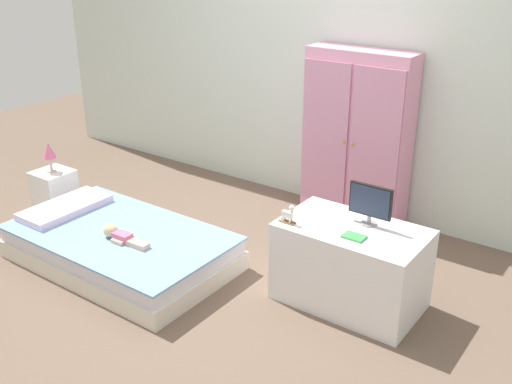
{
  "coord_description": "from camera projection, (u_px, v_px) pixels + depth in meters",
  "views": [
    {
      "loc": [
        2.34,
        -2.73,
        2.16
      ],
      "look_at": [
        0.13,
        0.33,
        0.55
      ],
      "focal_mm": 41.99,
      "sensor_mm": 36.0,
      "label": 1
    }
  ],
  "objects": [
    {
      "name": "bed",
      "position": [
        121.0,
        247.0,
        4.27
      ],
      "size": [
        1.59,
        0.93,
        0.25
      ],
      "color": "silver",
      "rests_on": "ground_plane"
    },
    {
      "name": "back_wall",
      "position": [
        334.0,
        47.0,
        4.78
      ],
      "size": [
        6.4,
        0.05,
        2.7
      ],
      "primitive_type": "cube",
      "color": "silver",
      "rests_on": "ground_plane"
    },
    {
      "name": "rocking_horse_toy",
      "position": [
        289.0,
        214.0,
        3.67
      ],
      "size": [
        0.11,
        0.04,
        0.13
      ],
      "color": "#8E6642",
      "rests_on": "tv_stand"
    },
    {
      "name": "book_green",
      "position": [
        354.0,
        237.0,
        3.51
      ],
      "size": [
        0.13,
        0.09,
        0.01
      ],
      "primitive_type": "cube",
      "color": "#429E51",
      "rests_on": "tv_stand"
    },
    {
      "name": "doll",
      "position": [
        118.0,
        234.0,
        4.09
      ],
      "size": [
        0.39,
        0.13,
        0.1
      ],
      "color": "#D6668E",
      "rests_on": "bed"
    },
    {
      "name": "table_lamp",
      "position": [
        49.0,
        152.0,
        4.82
      ],
      "size": [
        0.1,
        0.1,
        0.25
      ],
      "color": "#B7B2AD",
      "rests_on": "nightstand"
    },
    {
      "name": "pillow",
      "position": [
        65.0,
        207.0,
        4.53
      ],
      "size": [
        0.32,
        0.67,
        0.05
      ],
      "primitive_type": "cube",
      "color": "silver",
      "rests_on": "bed"
    },
    {
      "name": "ground_plane",
      "position": [
        213.0,
        277.0,
        4.15
      ],
      "size": [
        10.0,
        10.0,
        0.02
      ],
      "primitive_type": "cube",
      "color": "brown"
    },
    {
      "name": "wardrobe",
      "position": [
        357.0,
        138.0,
        4.72
      ],
      "size": [
        0.86,
        0.3,
        1.39
      ],
      "color": "#E599BC",
      "rests_on": "ground_plane"
    },
    {
      "name": "tv_monitor",
      "position": [
        370.0,
        202.0,
        3.62
      ],
      "size": [
        0.28,
        0.1,
        0.26
      ],
      "color": "#99999E",
      "rests_on": "tv_stand"
    },
    {
      "name": "tv_stand",
      "position": [
        351.0,
        265.0,
        3.75
      ],
      "size": [
        0.89,
        0.53,
        0.53
      ],
      "primitive_type": "cube",
      "color": "white",
      "rests_on": "ground_plane"
    },
    {
      "name": "nightstand",
      "position": [
        55.0,
        193.0,
        4.97
      ],
      "size": [
        0.29,
        0.29,
        0.39
      ],
      "primitive_type": "cube",
      "color": "white",
      "rests_on": "ground_plane"
    }
  ]
}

